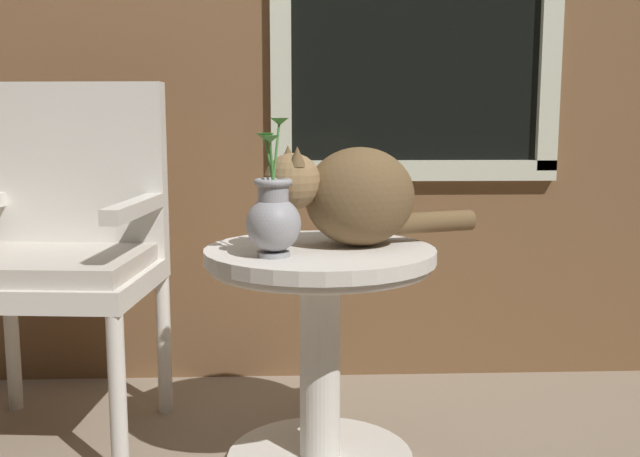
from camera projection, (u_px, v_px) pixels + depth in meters
back_wall at (292, 5)px, 2.43m from camera, size 4.00×0.07×2.60m
wicker_side_table at (320, 322)px, 1.88m from camera, size 0.59×0.59×0.59m
wicker_chair at (63, 240)px, 2.07m from camera, size 0.57×0.53×1.02m
cat at (354, 195)px, 1.86m from camera, size 0.57×0.33×0.26m
pewter_vase_with_ivy at (273, 217)px, 1.71m from camera, size 0.13×0.13×0.33m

